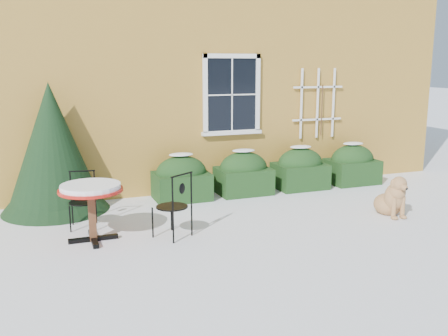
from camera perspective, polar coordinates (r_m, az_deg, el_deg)
name	(u,v)px	position (r m, az deg, el deg)	size (l,w,h in m)	color
ground	(247,239)	(7.59, 2.67, -8.12)	(80.00, 80.00, 0.00)	white
house	(145,40)	(13.86, -9.00, 14.25)	(12.40, 8.40, 6.40)	gold
hedge_row	(272,172)	(10.37, 5.55, -0.41)	(4.95, 0.80, 0.91)	black
evergreen_shrub	(53,160)	(9.32, -18.93, 0.87)	(1.89, 1.89, 2.28)	black
bistro_table	(91,194)	(7.55, -14.97, -2.87)	(0.94, 0.94, 0.87)	black
patio_chair_near	(174,205)	(7.55, -5.73, -4.24)	(0.62, 0.61, 1.01)	black
patio_chair_far	(83,200)	(8.31, -15.84, -3.52)	(0.46, 0.46, 0.90)	black
dog	(392,199)	(9.10, 18.68, -3.36)	(0.52, 0.83, 0.75)	tan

